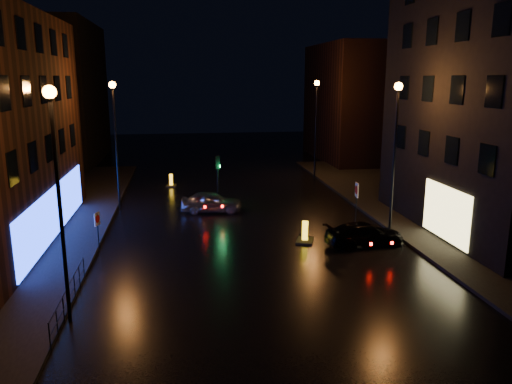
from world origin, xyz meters
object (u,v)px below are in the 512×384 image
at_px(traffic_signal, 218,198).
at_px(dark_sedan, 365,234).
at_px(bollard_far, 171,184).
at_px(bollard_near, 305,237).
at_px(silver_hatchback, 211,202).
at_px(road_sign_right, 357,194).
at_px(road_sign_left, 97,222).

height_order(traffic_signal, dark_sedan, traffic_signal).
relative_size(dark_sedan, bollard_far, 3.45).
height_order(dark_sedan, bollard_near, dark_sedan).
relative_size(silver_hatchback, bollard_far, 3.25).
height_order(dark_sedan, road_sign_right, road_sign_right).
height_order(bollard_near, road_sign_right, road_sign_right).
distance_m(bollard_near, bollard_far, 16.89).
bearing_deg(silver_hatchback, traffic_signal, -13.77).
bearing_deg(silver_hatchback, road_sign_left, 143.73).
bearing_deg(silver_hatchback, road_sign_right, -112.26).
bearing_deg(bollard_far, silver_hatchback, -66.68).
bearing_deg(dark_sedan, bollard_near, 63.29).
bearing_deg(dark_sedan, traffic_signal, 29.34).
bearing_deg(bollard_near, road_sign_right, 54.19).
relative_size(dark_sedan, road_sign_right, 1.61).
bearing_deg(bollard_near, bollard_far, 136.02).
relative_size(dark_sedan, road_sign_left, 2.05).
bearing_deg(dark_sedan, bollard_far, 25.60).
distance_m(silver_hatchback, bollard_far, 8.81).
bearing_deg(bollard_near, traffic_signal, 135.57).
relative_size(road_sign_left, road_sign_right, 0.79).
distance_m(traffic_signal, dark_sedan, 11.83).
xyz_separation_m(traffic_signal, road_sign_left, (-6.70, -8.44, 1.03)).
bearing_deg(traffic_signal, bollard_near, -64.88).
distance_m(bollard_far, road_sign_right, 16.93).
relative_size(traffic_signal, bollard_far, 2.84).
height_order(traffic_signal, bollard_near, traffic_signal).
height_order(silver_hatchback, road_sign_right, road_sign_right).
bearing_deg(silver_hatchback, dark_sedan, -130.96).
bearing_deg(bollard_near, road_sign_left, -159.97).
bearing_deg(traffic_signal, road_sign_right, -38.13).
distance_m(dark_sedan, road_sign_left, 13.69).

